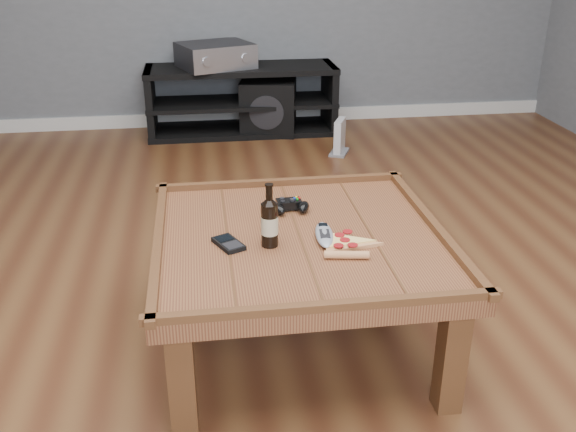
{
  "coord_description": "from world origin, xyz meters",
  "views": [
    {
      "loc": [
        -0.32,
        -1.99,
        1.43
      ],
      "look_at": [
        -0.04,
        0.01,
        0.52
      ],
      "focal_mm": 40.0,
      "sensor_mm": 36.0,
      "label": 1
    }
  ],
  "objects": [
    {
      "name": "coffee_table",
      "position": [
        0.0,
        0.0,
        0.39
      ],
      "size": [
        1.03,
        1.03,
        0.48
      ],
      "color": "#502716",
      "rests_on": "ground"
    },
    {
      "name": "remote_control",
      "position": [
        0.08,
        -0.04,
        0.46
      ],
      "size": [
        0.08,
        0.21,
        0.03
      ],
      "rotation": [
        0.0,
        0.0,
        -0.1
      ],
      "color": "gray",
      "rests_on": "coffee_table"
    },
    {
      "name": "ground",
      "position": [
        0.0,
        0.0,
        0.0
      ],
      "size": [
        6.0,
        6.0,
        0.0
      ],
      "primitive_type": "plane",
      "color": "#482514",
      "rests_on": "ground"
    },
    {
      "name": "pizza_slice",
      "position": [
        0.14,
        -0.11,
        0.46
      ],
      "size": [
        0.2,
        0.28,
        0.03
      ],
      "rotation": [
        0.0,
        0.0,
        -0.16
      ],
      "color": "tan",
      "rests_on": "coffee_table"
    },
    {
      "name": "beer_bottle",
      "position": [
        -0.11,
        -0.06,
        0.54
      ],
      "size": [
        0.06,
        0.06,
        0.22
      ],
      "color": "black",
      "rests_on": "coffee_table"
    },
    {
      "name": "baseboard",
      "position": [
        0.0,
        2.99,
        0.05
      ],
      "size": [
        5.0,
        0.02,
        0.1
      ],
      "primitive_type": "cube",
      "color": "silver",
      "rests_on": "ground"
    },
    {
      "name": "smartphone",
      "position": [
        -0.25,
        -0.05,
        0.46
      ],
      "size": [
        0.12,
        0.14,
        0.02
      ],
      "rotation": [
        0.0,
        0.0,
        0.44
      ],
      "color": "black",
      "rests_on": "coffee_table"
    },
    {
      "name": "av_receiver",
      "position": [
        -0.18,
        2.74,
        0.59
      ],
      "size": [
        0.6,
        0.55,
        0.17
      ],
      "rotation": [
        0.0,
        0.0,
        0.36
      ],
      "color": "black",
      "rests_on": "media_console"
    },
    {
      "name": "game_controller",
      "position": [
        -0.0,
        0.21,
        0.47
      ],
      "size": [
        0.17,
        0.11,
        0.04
      ],
      "rotation": [
        0.0,
        0.0,
        0.06
      ],
      "color": "black",
      "rests_on": "coffee_table"
    },
    {
      "name": "game_console",
      "position": [
        0.62,
        2.15,
        0.11
      ],
      "size": [
        0.18,
        0.22,
        0.24
      ],
      "rotation": [
        0.0,
        0.0,
        -0.42
      ],
      "color": "gray",
      "rests_on": "ground"
    },
    {
      "name": "subwoofer",
      "position": [
        0.2,
        2.74,
        0.2
      ],
      "size": [
        0.47,
        0.47,
        0.4
      ],
      "rotation": [
        0.0,
        0.0,
        -0.19
      ],
      "color": "black",
      "rests_on": "ground"
    },
    {
      "name": "media_console",
      "position": [
        0.0,
        2.75,
        0.25
      ],
      "size": [
        1.4,
        0.45,
        0.5
      ],
      "color": "black",
      "rests_on": "ground"
    }
  ]
}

